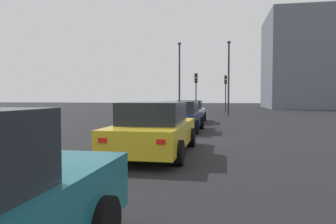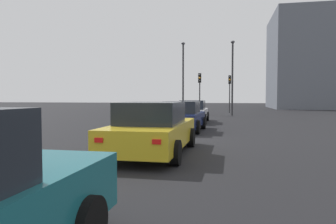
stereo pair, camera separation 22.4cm
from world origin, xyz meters
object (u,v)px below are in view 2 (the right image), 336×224
object	(u,v)px
car_yellow_third	(153,129)
street_lamp_far	(183,72)
car_white_lead	(193,112)
street_lamp_kerbside	(232,71)
car_navy_second	(183,117)
traffic_light_near_left	(200,85)
traffic_light_near_right	(230,86)

from	to	relation	value
car_yellow_third	street_lamp_far	xyz separation A→B (m)	(21.30, 2.22, 3.41)
car_white_lead	street_lamp_kerbside	distance (m)	9.38
car_white_lead	car_navy_second	distance (m)	5.56
traffic_light_near_left	traffic_light_near_right	bearing A→B (deg)	144.74
car_yellow_third	traffic_light_near_left	xyz separation A→B (m)	(21.17, 0.59, 2.13)
traffic_light_near_right	street_lamp_far	size ratio (longest dim) A/B	0.57
car_navy_second	traffic_light_near_left	bearing A→B (deg)	3.80
car_navy_second	car_yellow_third	bearing A→B (deg)	-177.68
car_navy_second	street_lamp_far	world-z (taller)	street_lamp_far
street_lamp_kerbside	street_lamp_far	xyz separation A→B (m)	(0.98, 4.71, 0.10)
traffic_light_near_left	street_lamp_kerbside	world-z (taller)	street_lamp_kerbside
traffic_light_near_left	street_lamp_kerbside	distance (m)	3.41
traffic_light_near_left	street_lamp_far	world-z (taller)	street_lamp_far
car_yellow_third	traffic_light_near_right	size ratio (longest dim) A/B	1.21
car_navy_second	street_lamp_far	bearing A→B (deg)	10.02
car_yellow_third	street_lamp_kerbside	distance (m)	20.74
street_lamp_far	car_navy_second	bearing A→B (deg)	-171.74
car_white_lead	car_navy_second	world-z (taller)	car_navy_second
traffic_light_near_right	street_lamp_far	xyz separation A→B (m)	(-3.70, 4.48, 1.27)
car_navy_second	traffic_light_near_right	xyz separation A→B (m)	(18.58, -2.32, 2.17)
car_navy_second	traffic_light_near_left	distance (m)	14.92
traffic_light_near_left	car_navy_second	bearing A→B (deg)	3.47
car_navy_second	car_yellow_third	distance (m)	6.41
car_white_lead	traffic_light_near_left	xyz separation A→B (m)	(9.20, 0.42, 2.15)
car_white_lead	car_navy_second	size ratio (longest dim) A/B	1.13
car_yellow_third	street_lamp_far	world-z (taller)	street_lamp_far
car_white_lead	car_navy_second	xyz separation A→B (m)	(-5.56, -0.11, 0.00)
car_yellow_third	traffic_light_near_left	size ratio (longest dim) A/B	1.21
car_navy_second	street_lamp_far	distance (m)	15.43
car_white_lead	traffic_light_near_left	world-z (taller)	traffic_light_near_left
car_yellow_third	traffic_light_near_right	bearing A→B (deg)	-4.79
traffic_light_near_left	car_yellow_third	bearing A→B (deg)	3.02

